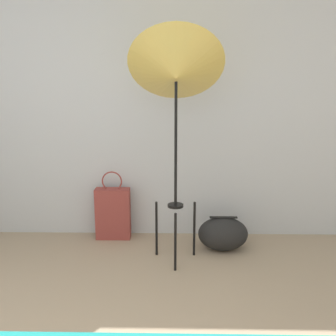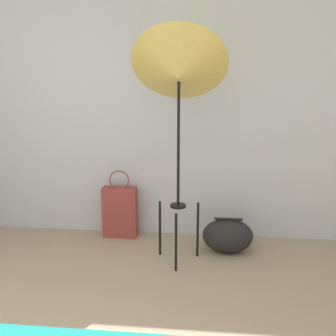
{
  "view_description": "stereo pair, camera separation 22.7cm",
  "coord_description": "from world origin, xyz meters",
  "views": [
    {
      "loc": [
        0.45,
        -1.09,
        1.44
      ],
      "look_at": [
        0.39,
        1.6,
        0.82
      ],
      "focal_mm": 42.0,
      "sensor_mm": 36.0,
      "label": 1
    },
    {
      "loc": [
        0.67,
        -1.08,
        1.44
      ],
      "look_at": [
        0.39,
        1.6,
        0.82
      ],
      "focal_mm": 42.0,
      "sensor_mm": 36.0,
      "label": 2
    }
  ],
  "objects": [
    {
      "name": "duffel_bag",
      "position": [
        0.85,
        2.04,
        0.14
      ],
      "size": [
        0.42,
        0.29,
        0.3
      ],
      "color": "black",
      "rests_on": "ground_plane"
    },
    {
      "name": "tote_bag",
      "position": [
        -0.12,
        2.27,
        0.24
      ],
      "size": [
        0.31,
        0.12,
        0.63
      ],
      "color": "brown",
      "rests_on": "ground_plane"
    },
    {
      "name": "photo_umbrella",
      "position": [
        0.45,
        1.84,
        1.47
      ],
      "size": [
        0.72,
        0.61,
        1.8
      ],
      "color": "black",
      "rests_on": "ground_plane"
    },
    {
      "name": "wall_back",
      "position": [
        0.0,
        2.41,
        1.3
      ],
      "size": [
        8.0,
        0.05,
        2.6
      ],
      "color": "#B7BCC1",
      "rests_on": "ground_plane"
    }
  ]
}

